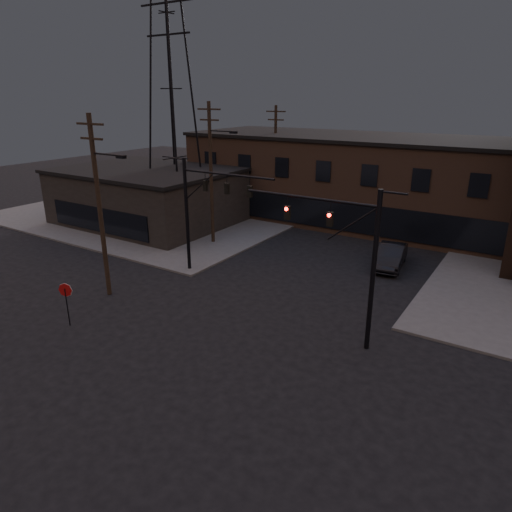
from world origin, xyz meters
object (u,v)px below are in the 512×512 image
Objects in this scene: stop_sign at (66,295)px; car_crossing at (391,256)px; traffic_signal_near at (351,251)px; traffic_signal_far at (201,204)px.

car_crossing is at bearing 57.04° from stop_sign.
traffic_signal_near reaches higher than car_crossing.
car_crossing is (11.97, 18.45, -1.01)m from stop_sign.
stop_sign is at bearing -154.10° from traffic_signal_near.
traffic_signal_far is (-12.07, 3.50, 0.08)m from traffic_signal_near.
traffic_signal_near is 1.58× the size of car_crossing.
traffic_signal_near is 12.73m from car_crossing.
car_crossing is at bearing 38.40° from traffic_signal_far.
stop_sign is at bearing -130.87° from car_crossing.
traffic_signal_far is at bearing 163.83° from traffic_signal_near.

